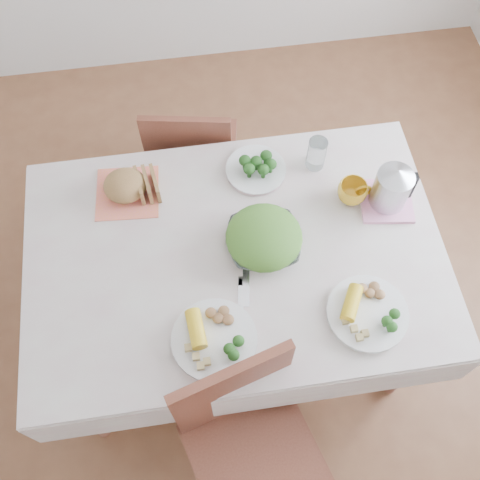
{
  "coord_description": "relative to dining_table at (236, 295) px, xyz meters",
  "views": [
    {
      "loc": [
        -0.12,
        -0.9,
        2.55
      ],
      "look_at": [
        0.02,
        0.02,
        0.82
      ],
      "focal_mm": 42.0,
      "sensor_mm": 36.0,
      "label": 1
    }
  ],
  "objects": [
    {
      "name": "floor",
      "position": [
        0.0,
        0.0,
        -0.38
      ],
      "size": [
        3.6,
        3.6,
        0.0
      ],
      "primitive_type": "plane",
      "color": "brown",
      "rests_on": "ground"
    },
    {
      "name": "dining_table",
      "position": [
        0.0,
        0.0,
        0.0
      ],
      "size": [
        1.4,
        0.9,
        0.75
      ],
      "primitive_type": "cube",
      "color": "brown",
      "rests_on": "floor"
    },
    {
      "name": "tablecloth",
      "position": [
        0.0,
        0.0,
        0.38
      ],
      "size": [
        1.5,
        1.0,
        0.01
      ],
      "primitive_type": "cube",
      "color": "beige",
      "rests_on": "dining_table"
    },
    {
      "name": "chair_near",
      "position": [
        -0.02,
        -0.65,
        0.09
      ],
      "size": [
        0.53,
        0.53,
        0.95
      ],
      "primitive_type": "cube",
      "rotation": [
        0.0,
        0.0,
        0.28
      ],
      "color": "brown",
      "rests_on": "floor"
    },
    {
      "name": "chair_far",
      "position": [
        -0.09,
        0.74,
        0.09
      ],
      "size": [
        0.45,
        0.45,
        0.85
      ],
      "primitive_type": "cube",
      "rotation": [
        0.0,
        0.0,
        2.96
      ],
      "color": "brown",
      "rests_on": "floor"
    },
    {
      "name": "salad_bowl",
      "position": [
        0.1,
        0.02,
        0.42
      ],
      "size": [
        0.26,
        0.26,
        0.06
      ],
      "primitive_type": "imported",
      "rotation": [
        0.0,
        0.0,
        -0.03
      ],
      "color": "white",
      "rests_on": "tablecloth"
    },
    {
      "name": "dinner_plate_left",
      "position": [
        -0.11,
        -0.31,
        0.4
      ],
      "size": [
        0.35,
        0.35,
        0.02
      ],
      "primitive_type": "cylinder",
      "rotation": [
        0.0,
        0.0,
        -0.26
      ],
      "color": "white",
      "rests_on": "tablecloth"
    },
    {
      "name": "dinner_plate_right",
      "position": [
        0.41,
        -0.3,
        0.4
      ],
      "size": [
        0.39,
        0.39,
        0.02
      ],
      "primitive_type": "cylinder",
      "rotation": [
        0.0,
        0.0,
        -0.84
      ],
      "color": "white",
      "rests_on": "tablecloth"
    },
    {
      "name": "broccoli_plate",
      "position": [
        0.13,
        0.34,
        0.4
      ],
      "size": [
        0.3,
        0.3,
        0.02
      ],
      "primitive_type": "cylinder",
      "rotation": [
        0.0,
        0.0,
        -0.34
      ],
      "color": "beige",
      "rests_on": "tablecloth"
    },
    {
      "name": "napkin",
      "position": [
        -0.37,
        0.31,
        0.39
      ],
      "size": [
        0.25,
        0.25,
        0.0
      ],
      "primitive_type": "cube",
      "rotation": [
        0.0,
        0.0,
        -0.08
      ],
      "color": "#F7785B",
      "rests_on": "tablecloth"
    },
    {
      "name": "bread_loaf",
      "position": [
        -0.37,
        0.31,
        0.45
      ],
      "size": [
        0.17,
        0.16,
        0.1
      ],
      "primitive_type": "ellipsoid",
      "rotation": [
        0.0,
        0.0,
        -0.05
      ],
      "color": "olive",
      "rests_on": "napkin"
    },
    {
      "name": "yellow_mug",
      "position": [
        0.46,
        0.17,
        0.43
      ],
      "size": [
        0.12,
        0.12,
        0.09
      ],
      "primitive_type": "imported",
      "rotation": [
        0.0,
        0.0,
        -0.11
      ],
      "color": "yellow",
      "rests_on": "tablecloth"
    },
    {
      "name": "glass_tumbler",
      "position": [
        0.36,
        0.34,
        0.45
      ],
      "size": [
        0.08,
        0.08,
        0.14
      ],
      "primitive_type": "cylinder",
      "rotation": [
        0.0,
        0.0,
        0.16
      ],
      "color": "white",
      "rests_on": "tablecloth"
    },
    {
      "name": "pink_tray",
      "position": [
        0.59,
        0.13,
        0.4
      ],
      "size": [
        0.21,
        0.21,
        0.02
      ],
      "primitive_type": "cube",
      "rotation": [
        0.0,
        0.0,
        -0.14
      ],
      "color": "pink",
      "rests_on": "tablecloth"
    },
    {
      "name": "electric_kettle",
      "position": [
        0.59,
        0.13,
        0.51
      ],
      "size": [
        0.15,
        0.15,
        0.19
      ],
      "primitive_type": "cylinder",
      "rotation": [
        0.0,
        0.0,
        0.09
      ],
      "color": "#B2B5BA",
      "rests_on": "pink_tray"
    },
    {
      "name": "fork_left",
      "position": [
        -0.01,
        -0.19,
        0.39
      ],
      "size": [
        0.05,
        0.17,
        0.0
      ],
      "primitive_type": "cube",
      "rotation": [
        0.0,
        0.0,
        -0.17
      ],
      "color": "silver",
      "rests_on": "tablecloth"
    },
    {
      "name": "fork_right",
      "position": [
        0.02,
        -0.11,
        0.39
      ],
      "size": [
        0.06,
        0.21,
        0.0
      ],
      "primitive_type": "cube",
      "rotation": [
        0.0,
        0.0,
        -0.16
      ],
      "color": "silver",
      "rests_on": "tablecloth"
    },
    {
      "name": "knife",
      "position": [
        -0.07,
        -0.28,
        0.39
      ],
      "size": [
        0.2,
        0.08,
        0.0
      ],
      "primitive_type": "cube",
      "rotation": [
        0.0,
        0.0,
        1.26
      ],
      "color": "silver",
      "rests_on": "tablecloth"
    }
  ]
}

